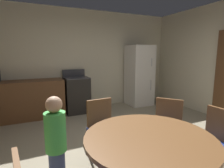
% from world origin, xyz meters
% --- Properties ---
extents(ground_plane, '(14.00, 14.00, 0.00)m').
position_xyz_m(ground_plane, '(0.00, 0.00, 0.00)').
color(ground_plane, gray).
extents(wall_back, '(5.71, 0.12, 2.70)m').
position_xyz_m(wall_back, '(0.00, 2.86, 1.35)').
color(wall_back, beige).
rests_on(wall_back, ground).
extents(kitchen_counter, '(1.95, 0.60, 0.90)m').
position_xyz_m(kitchen_counter, '(-1.58, 2.46, 0.45)').
color(kitchen_counter, brown).
rests_on(kitchen_counter, ground).
extents(oven_range, '(0.60, 0.60, 1.10)m').
position_xyz_m(oven_range, '(-0.26, 2.47, 0.47)').
color(oven_range, black).
rests_on(oven_range, ground).
extents(refrigerator, '(0.68, 0.68, 1.76)m').
position_xyz_m(refrigerator, '(1.63, 2.41, 0.88)').
color(refrigerator, white).
rests_on(refrigerator, ground).
extents(dining_table, '(1.22, 1.22, 0.76)m').
position_xyz_m(dining_table, '(-0.36, -0.83, 0.60)').
color(dining_table, brown).
rests_on(dining_table, ground).
extents(chair_north, '(0.43, 0.43, 0.87)m').
position_xyz_m(chair_north, '(-0.44, 0.14, 0.50)').
color(chair_north, brown).
rests_on(chair_north, ground).
extents(chair_east, '(0.41, 0.41, 0.87)m').
position_xyz_m(chair_east, '(0.61, -0.79, 0.50)').
color(chair_east, brown).
rests_on(chair_east, ground).
extents(chair_northeast, '(0.56, 0.56, 0.87)m').
position_xyz_m(chair_northeast, '(0.40, -0.22, 0.50)').
color(chair_northeast, brown).
rests_on(chair_northeast, ground).
extents(person_child, '(0.31, 0.31, 1.09)m').
position_xyz_m(person_child, '(-1.13, -0.26, 0.58)').
color(person_child, '#3D4C84').
rests_on(person_child, ground).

